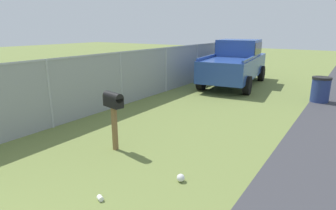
{
  "coord_description": "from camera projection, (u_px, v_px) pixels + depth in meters",
  "views": [
    {
      "loc": [
        0.75,
        -3.1,
        2.61
      ],
      "look_at": [
        5.88,
        0.35,
        0.91
      ],
      "focal_mm": 29.95,
      "sensor_mm": 36.0,
      "label": 1
    }
  ],
  "objects": [
    {
      "name": "mailbox",
      "position": [
        113.0,
        104.0,
        5.97
      ],
      "size": [
        0.29,
        0.51,
        1.31
      ],
      "rotation": [
        0.0,
        0.0,
        -0.18
      ],
      "color": "brown",
      "rests_on": "ground"
    },
    {
      "name": "pickup_truck",
      "position": [
        236.0,
        61.0,
        13.21
      ],
      "size": [
        5.53,
        2.73,
        2.09
      ],
      "rotation": [
        0.0,
        0.0,
        0.12
      ],
      "color": "#284793",
      "rests_on": "ground"
    },
    {
      "name": "trash_bin",
      "position": [
        321.0,
        89.0,
        10.18
      ],
      "size": [
        0.66,
        0.66,
        0.92
      ],
      "color": "navy",
      "rests_on": "ground"
    },
    {
      "name": "fence_section",
      "position": [
        146.0,
        72.0,
        10.67
      ],
      "size": [
        19.21,
        0.07,
        1.86
      ],
      "color": "#9EA3A8",
      "rests_on": "ground"
    },
    {
      "name": "litter_bag_far_scatter",
      "position": [
        181.0,
        178.0,
        4.92
      ],
      "size": [
        0.14,
        0.14,
        0.14
      ],
      "primitive_type": "sphere",
      "color": "silver",
      "rests_on": "ground"
    },
    {
      "name": "litter_cup_midfield_b",
      "position": [
        100.0,
        198.0,
        4.39
      ],
      "size": [
        0.11,
        0.12,
        0.08
      ],
      "primitive_type": "cylinder",
      "rotation": [
        0.0,
        1.57,
        4.35
      ],
      "color": "white",
      "rests_on": "ground"
    }
  ]
}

